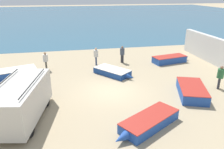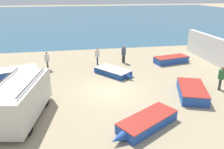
{
  "view_description": "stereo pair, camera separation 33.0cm",
  "coord_description": "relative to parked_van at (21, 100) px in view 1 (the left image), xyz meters",
  "views": [
    {
      "loc": [
        -2.68,
        -13.78,
        6.7
      ],
      "look_at": [
        0.22,
        0.68,
        1.0
      ],
      "focal_mm": 35.0,
      "sensor_mm": 36.0,
      "label": 1
    },
    {
      "loc": [
        -2.35,
        -13.85,
        6.7
      ],
      "look_at": [
        0.22,
        0.68,
        1.0
      ],
      "focal_mm": 35.0,
      "sensor_mm": 36.0,
      "label": 2
    }
  ],
  "objects": [
    {
      "name": "fisherman_1",
      "position": [
        5.19,
        8.62,
        -0.18
      ],
      "size": [
        0.44,
        0.44,
        1.67
      ],
      "rotation": [
        0.0,
        0.0,
        6.16
      ],
      "color": "navy",
      "rests_on": "ground_plane"
    },
    {
      "name": "fishing_rowboat_2",
      "position": [
        -2.12,
        6.79,
        -0.85
      ],
      "size": [
        4.58,
        2.56,
        0.65
      ],
      "rotation": [
        0.0,
        0.0,
        3.45
      ],
      "color": "#234CA3",
      "rests_on": "ground_plane"
    },
    {
      "name": "fisherman_3",
      "position": [
        0.61,
        8.09,
        -0.2
      ],
      "size": [
        0.43,
        0.43,
        1.64
      ],
      "rotation": [
        0.0,
        0.0,
        0.21
      ],
      "color": "#5B564C",
      "rests_on": "ground_plane"
    },
    {
      "name": "fisherman_0",
      "position": [
        13.2,
        1.46,
        -0.14
      ],
      "size": [
        0.46,
        0.46,
        1.74
      ],
      "rotation": [
        0.0,
        0.0,
        2.36
      ],
      "color": "#38383D",
      "rests_on": "ground_plane"
    },
    {
      "name": "fishing_rowboat_1",
      "position": [
        6.25,
        5.72,
        -0.92
      ],
      "size": [
        3.09,
        3.49,
        0.51
      ],
      "rotation": [
        0.0,
        0.0,
        5.39
      ],
      "color": "navy",
      "rests_on": "ground_plane"
    },
    {
      "name": "fisherman_2",
      "position": [
        7.8,
        8.81,
        -0.18
      ],
      "size": [
        0.44,
        0.44,
        1.67
      ],
      "rotation": [
        0.0,
        0.0,
        0.82
      ],
      "color": "#38383D",
      "rests_on": "ground_plane"
    },
    {
      "name": "fishing_rowboat_4",
      "position": [
        6.5,
        -2.08,
        -0.89
      ],
      "size": [
        4.1,
        2.96,
        0.57
      ],
      "rotation": [
        0.0,
        0.0,
        3.68
      ],
      "color": "#234CA3",
      "rests_on": "ground_plane"
    },
    {
      "name": "fishing_rowboat_3",
      "position": [
        12.56,
        7.98,
        -0.86
      ],
      "size": [
        4.12,
        1.89,
        0.65
      ],
      "rotation": [
        0.0,
        0.0,
        0.19
      ],
      "color": "#234CA3",
      "rests_on": "ground_plane"
    },
    {
      "name": "sea_water",
      "position": [
        5.43,
        54.56,
        -1.18
      ],
      "size": [
        120.0,
        80.0,
        0.01
      ],
      "primitive_type": "cube",
      "color": "#33607A",
      "rests_on": "ground_plane"
    },
    {
      "name": "fishing_rowboat_0",
      "position": [
        10.75,
        0.99,
        -0.84
      ],
      "size": [
        2.65,
        4.08,
        0.69
      ],
      "rotation": [
        0.0,
        0.0,
        1.22
      ],
      "color": "#234CA3",
      "rests_on": "ground_plane"
    },
    {
      "name": "ground_plane",
      "position": [
        5.43,
        2.56,
        -1.18
      ],
      "size": [
        200.0,
        200.0,
        0.0
      ],
      "primitive_type": "plane",
      "color": "tan"
    },
    {
      "name": "parked_van",
      "position": [
        0.0,
        0.0,
        0.0
      ],
      "size": [
        2.89,
        5.22,
        2.28
      ],
      "rotation": [
        0.0,
        0.0,
        1.39
      ],
      "color": "beige",
      "rests_on": "ground_plane"
    }
  ]
}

